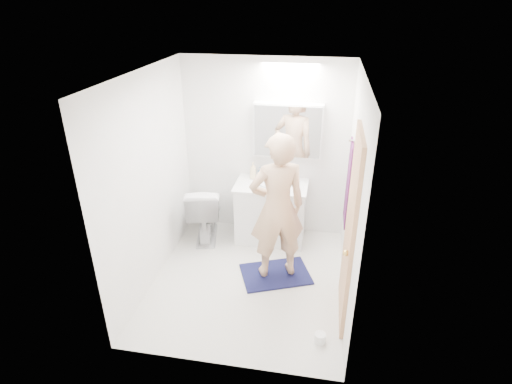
% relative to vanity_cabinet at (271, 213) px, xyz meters
% --- Properties ---
extents(floor, '(2.50, 2.50, 0.00)m').
position_rel_vanity_cabinet_xyz_m(floor, '(-0.13, -0.96, -0.39)').
color(floor, silver).
rests_on(floor, ground).
extents(ceiling, '(2.50, 2.50, 0.00)m').
position_rel_vanity_cabinet_xyz_m(ceiling, '(-0.13, -0.96, 2.01)').
color(ceiling, white).
rests_on(ceiling, floor).
extents(wall_back, '(2.50, 0.00, 2.50)m').
position_rel_vanity_cabinet_xyz_m(wall_back, '(-0.13, 0.29, 0.81)').
color(wall_back, white).
rests_on(wall_back, floor).
extents(wall_front, '(2.50, 0.00, 2.50)m').
position_rel_vanity_cabinet_xyz_m(wall_front, '(-0.13, -2.21, 0.81)').
color(wall_front, white).
rests_on(wall_front, floor).
extents(wall_left, '(0.00, 2.50, 2.50)m').
position_rel_vanity_cabinet_xyz_m(wall_left, '(-1.23, -0.96, 0.81)').
color(wall_left, white).
rests_on(wall_left, floor).
extents(wall_right, '(0.00, 2.50, 2.50)m').
position_rel_vanity_cabinet_xyz_m(wall_right, '(0.97, -0.96, 0.81)').
color(wall_right, white).
rests_on(wall_right, floor).
extents(vanity_cabinet, '(0.90, 0.55, 0.78)m').
position_rel_vanity_cabinet_xyz_m(vanity_cabinet, '(0.00, 0.00, 0.00)').
color(vanity_cabinet, white).
rests_on(vanity_cabinet, floor).
extents(countertop, '(0.95, 0.58, 0.04)m').
position_rel_vanity_cabinet_xyz_m(countertop, '(0.00, -0.00, 0.41)').
color(countertop, white).
rests_on(countertop, vanity_cabinet).
extents(sink_basin, '(0.36, 0.36, 0.03)m').
position_rel_vanity_cabinet_xyz_m(sink_basin, '(0.00, 0.03, 0.45)').
color(sink_basin, silver).
rests_on(sink_basin, countertop).
extents(faucet, '(0.02, 0.02, 0.16)m').
position_rel_vanity_cabinet_xyz_m(faucet, '(0.00, 0.22, 0.51)').
color(faucet, silver).
rests_on(faucet, countertop).
extents(medicine_cabinet, '(0.88, 0.14, 0.70)m').
position_rel_vanity_cabinet_xyz_m(medicine_cabinet, '(0.17, 0.21, 1.11)').
color(medicine_cabinet, white).
rests_on(medicine_cabinet, wall_back).
extents(mirror_panel, '(0.84, 0.01, 0.66)m').
position_rel_vanity_cabinet_xyz_m(mirror_panel, '(0.17, 0.13, 1.11)').
color(mirror_panel, silver).
rests_on(mirror_panel, medicine_cabinet).
extents(toilet, '(0.60, 0.86, 0.80)m').
position_rel_vanity_cabinet_xyz_m(toilet, '(-0.89, -0.12, 0.01)').
color(toilet, silver).
rests_on(toilet, floor).
extents(bath_rug, '(0.95, 0.81, 0.02)m').
position_rel_vanity_cabinet_xyz_m(bath_rug, '(0.18, -0.82, -0.38)').
color(bath_rug, '#151842').
rests_on(bath_rug, floor).
extents(person, '(0.75, 0.63, 1.75)m').
position_rel_vanity_cabinet_xyz_m(person, '(0.18, -0.82, 0.53)').
color(person, tan).
rests_on(person, bath_rug).
extents(door, '(0.04, 0.80, 2.00)m').
position_rel_vanity_cabinet_xyz_m(door, '(0.95, -1.31, 0.61)').
color(door, tan).
rests_on(door, wall_right).
extents(door_knob, '(0.06, 0.06, 0.06)m').
position_rel_vanity_cabinet_xyz_m(door_knob, '(0.91, -1.61, 0.56)').
color(door_knob, gold).
rests_on(door_knob, door).
extents(towel, '(0.02, 0.42, 1.00)m').
position_rel_vanity_cabinet_xyz_m(towel, '(0.95, -0.41, 0.71)').
color(towel, '#14143E').
rests_on(towel, wall_right).
extents(towel_hook, '(0.07, 0.02, 0.02)m').
position_rel_vanity_cabinet_xyz_m(towel_hook, '(0.94, -0.41, 1.23)').
color(towel_hook, silver).
rests_on(towel_hook, wall_right).
extents(soap_bottle_a, '(0.09, 0.09, 0.23)m').
position_rel_vanity_cabinet_xyz_m(soap_bottle_a, '(-0.27, 0.15, 0.55)').
color(soap_bottle_a, beige).
rests_on(soap_bottle_a, countertop).
extents(soap_bottle_b, '(0.11, 0.11, 0.16)m').
position_rel_vanity_cabinet_xyz_m(soap_bottle_b, '(-0.16, 0.18, 0.51)').
color(soap_bottle_b, teal).
rests_on(soap_bottle_b, countertop).
extents(toothbrush_cup, '(0.12, 0.12, 0.10)m').
position_rel_vanity_cabinet_xyz_m(toothbrush_cup, '(0.21, 0.16, 0.48)').
color(toothbrush_cup, '#445DCE').
rests_on(toothbrush_cup, countertop).
extents(toilet_paper_roll, '(0.11, 0.11, 0.10)m').
position_rel_vanity_cabinet_xyz_m(toilet_paper_roll, '(0.75, -1.79, -0.34)').
color(toilet_paper_roll, white).
rests_on(toilet_paper_roll, floor).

